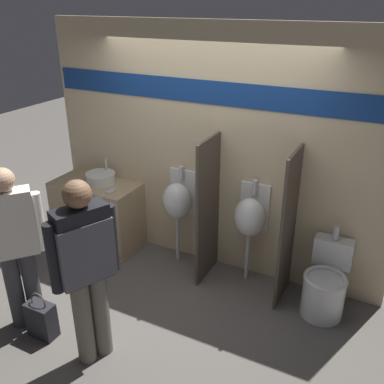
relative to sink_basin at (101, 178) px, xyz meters
name	(u,v)px	position (x,y,z in m)	size (l,w,h in m)	color
ground_plane	(185,284)	(1.34, -0.35, -0.89)	(16.00, 16.00, 0.00)	#5B5651
display_wall	(210,151)	(1.34, 0.25, 0.47)	(3.94, 0.07, 2.70)	beige
sink_counter	(98,214)	(-0.05, -0.06, -0.48)	(1.07, 0.56, 0.83)	tan
sink_basin	(101,178)	(0.00, 0.00, 0.00)	(0.36, 0.36, 0.26)	silver
cell_phone	(111,191)	(0.27, -0.17, -0.06)	(0.07, 0.14, 0.01)	#B7B7BC
divider_near_counter	(208,210)	(1.46, -0.05, -0.09)	(0.03, 0.54, 1.61)	#4C4238
divider_mid	(288,229)	(2.33, -0.05, -0.09)	(0.03, 0.54, 1.61)	#4C4238
urinal_near_counter	(178,201)	(1.02, 0.07, -0.12)	(0.34, 0.31, 1.16)	silver
urinal_far	(250,217)	(1.90, 0.07, -0.12)	(0.34, 0.31, 1.16)	silver
toilet	(325,286)	(2.77, -0.11, -0.60)	(0.42, 0.58, 0.86)	silver
person_in_vest	(85,262)	(1.11, -1.60, 0.08)	(0.38, 0.54, 1.67)	#666056
person_with_lanyard	(15,243)	(0.26, -1.56, -0.01)	(0.40, 0.45, 1.61)	#3D3D42
shopping_bag	(42,319)	(0.52, -1.64, -0.71)	(0.27, 0.15, 0.48)	#232328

